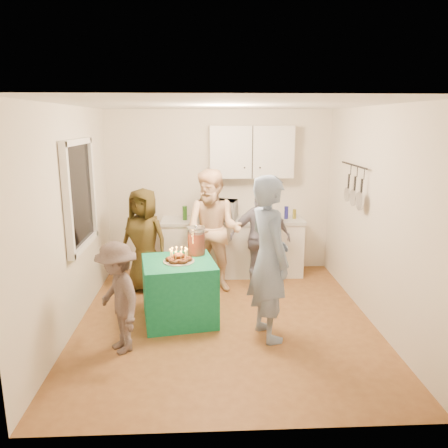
{
  "coord_description": "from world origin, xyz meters",
  "views": [
    {
      "loc": [
        -0.26,
        -5.01,
        2.42
      ],
      "look_at": [
        0.0,
        0.35,
        1.15
      ],
      "focal_mm": 35.0,
      "sensor_mm": 36.0,
      "label": 1
    }
  ],
  "objects_px": {
    "microwave": "(219,210)",
    "man_birthday": "(269,259)",
    "counter": "(232,248)",
    "punch_jar": "(196,242)",
    "woman_back_right": "(260,238)",
    "child_near_left": "(118,298)",
    "woman_back_center": "(213,231)",
    "party_table": "(179,290)",
    "woman_back_left": "(144,240)"
  },
  "relations": [
    {
      "from": "woman_back_right",
      "to": "man_birthday",
      "type": "bearing_deg",
      "value": -94.43
    },
    {
      "from": "punch_jar",
      "to": "counter",
      "type": "bearing_deg",
      "value": 68.06
    },
    {
      "from": "microwave",
      "to": "punch_jar",
      "type": "distance_m",
      "value": 1.42
    },
    {
      "from": "counter",
      "to": "punch_jar",
      "type": "relative_size",
      "value": 6.47
    },
    {
      "from": "microwave",
      "to": "woman_back_right",
      "type": "relative_size",
      "value": 0.36
    },
    {
      "from": "microwave",
      "to": "party_table",
      "type": "distance_m",
      "value": 1.86
    },
    {
      "from": "child_near_left",
      "to": "party_table",
      "type": "bearing_deg",
      "value": 109.25
    },
    {
      "from": "man_birthday",
      "to": "punch_jar",
      "type": "bearing_deg",
      "value": 30.19
    },
    {
      "from": "counter",
      "to": "punch_jar",
      "type": "xyz_separation_m",
      "value": [
        -0.55,
        -1.38,
        0.5
      ]
    },
    {
      "from": "party_table",
      "to": "child_near_left",
      "type": "relative_size",
      "value": 0.7
    },
    {
      "from": "woman_back_center",
      "to": "woman_back_left",
      "type": "bearing_deg",
      "value": -162.12
    },
    {
      "from": "punch_jar",
      "to": "woman_back_center",
      "type": "distance_m",
      "value": 0.76
    },
    {
      "from": "woman_back_center",
      "to": "woman_back_right",
      "type": "relative_size",
      "value": 1.16
    },
    {
      "from": "punch_jar",
      "to": "child_near_left",
      "type": "height_order",
      "value": "child_near_left"
    },
    {
      "from": "woman_back_left",
      "to": "woman_back_center",
      "type": "height_order",
      "value": "woman_back_center"
    },
    {
      "from": "woman_back_right",
      "to": "child_near_left",
      "type": "relative_size",
      "value": 1.25
    },
    {
      "from": "woman_back_center",
      "to": "child_near_left",
      "type": "bearing_deg",
      "value": -101.43
    },
    {
      "from": "microwave",
      "to": "woman_back_left",
      "type": "bearing_deg",
      "value": -135.89
    },
    {
      "from": "woman_back_center",
      "to": "woman_back_right",
      "type": "height_order",
      "value": "woman_back_center"
    },
    {
      "from": "party_table",
      "to": "man_birthday",
      "type": "bearing_deg",
      "value": -25.28
    },
    {
      "from": "party_table",
      "to": "man_birthday",
      "type": "relative_size",
      "value": 0.46
    },
    {
      "from": "child_near_left",
      "to": "counter",
      "type": "bearing_deg",
      "value": 118.36
    },
    {
      "from": "child_near_left",
      "to": "microwave",
      "type": "bearing_deg",
      "value": 122.47
    },
    {
      "from": "microwave",
      "to": "man_birthday",
      "type": "distance_m",
      "value": 2.18
    },
    {
      "from": "microwave",
      "to": "punch_jar",
      "type": "xyz_separation_m",
      "value": [
        -0.34,
        -1.38,
        -0.13
      ]
    },
    {
      "from": "woman_back_left",
      "to": "woman_back_right",
      "type": "bearing_deg",
      "value": 21.73
    },
    {
      "from": "man_birthday",
      "to": "woman_back_right",
      "type": "height_order",
      "value": "man_birthday"
    },
    {
      "from": "microwave",
      "to": "woman_back_right",
      "type": "distance_m",
      "value": 0.91
    },
    {
      "from": "counter",
      "to": "woman_back_right",
      "type": "height_order",
      "value": "woman_back_right"
    },
    {
      "from": "woman_back_right",
      "to": "child_near_left",
      "type": "height_order",
      "value": "woman_back_right"
    },
    {
      "from": "microwave",
      "to": "child_near_left",
      "type": "xyz_separation_m",
      "value": [
        -1.15,
        -2.37,
        -0.45
      ]
    },
    {
      "from": "microwave",
      "to": "woman_back_right",
      "type": "height_order",
      "value": "woman_back_right"
    },
    {
      "from": "party_table",
      "to": "woman_back_left",
      "type": "height_order",
      "value": "woman_back_left"
    },
    {
      "from": "party_table",
      "to": "woman_back_right",
      "type": "relative_size",
      "value": 0.56
    },
    {
      "from": "man_birthday",
      "to": "child_near_left",
      "type": "bearing_deg",
      "value": 81.46
    },
    {
      "from": "man_birthday",
      "to": "child_near_left",
      "type": "relative_size",
      "value": 1.54
    },
    {
      "from": "woman_back_center",
      "to": "punch_jar",
      "type": "bearing_deg",
      "value": -88.19
    },
    {
      "from": "counter",
      "to": "man_birthday",
      "type": "xyz_separation_m",
      "value": [
        0.26,
        -2.12,
        0.5
      ]
    },
    {
      "from": "microwave",
      "to": "woman_back_center",
      "type": "relative_size",
      "value": 0.31
    },
    {
      "from": "party_table",
      "to": "counter",
      "type": "bearing_deg",
      "value": 64.83
    },
    {
      "from": "counter",
      "to": "woman_back_center",
      "type": "height_order",
      "value": "woman_back_center"
    },
    {
      "from": "man_birthday",
      "to": "child_near_left",
      "type": "distance_m",
      "value": 1.68
    },
    {
      "from": "man_birthday",
      "to": "woman_back_center",
      "type": "relative_size",
      "value": 1.05
    },
    {
      "from": "man_birthday",
      "to": "woman_back_left",
      "type": "xyz_separation_m",
      "value": [
        -1.58,
        1.5,
        -0.18
      ]
    },
    {
      "from": "party_table",
      "to": "woman_back_left",
      "type": "relative_size",
      "value": 0.57
    },
    {
      "from": "party_table",
      "to": "woman_back_left",
      "type": "distance_m",
      "value": 1.21
    },
    {
      "from": "woman_back_center",
      "to": "man_birthday",
      "type": "bearing_deg",
      "value": -48.36
    },
    {
      "from": "party_table",
      "to": "microwave",
      "type": "bearing_deg",
      "value": 71.41
    },
    {
      "from": "party_table",
      "to": "woman_back_center",
      "type": "distance_m",
      "value": 1.19
    },
    {
      "from": "child_near_left",
      "to": "woman_back_right",
      "type": "bearing_deg",
      "value": 103.5
    }
  ]
}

